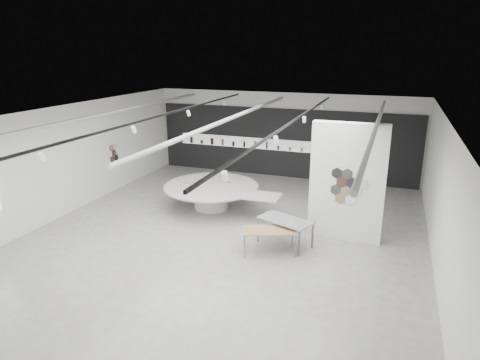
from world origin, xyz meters
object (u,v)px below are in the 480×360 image
(display_island, at_px, (213,194))
(kitchen_counter, at_px, (345,174))
(partition_column, at_px, (347,183))
(sample_table_wood, at_px, (269,231))
(sample_table_stone, at_px, (285,222))

(display_island, distance_m, kitchen_counter, 6.19)
(partition_column, distance_m, sample_table_wood, 2.80)
(partition_column, height_order, sample_table_stone, partition_column)
(partition_column, relative_size, sample_table_wood, 2.17)
(partition_column, xyz_separation_m, sample_table_stone, (-1.59, -1.09, -1.06))
(partition_column, bearing_deg, display_island, 168.33)
(sample_table_stone, relative_size, kitchen_counter, 0.98)
(sample_table_stone, distance_m, kitchen_counter, 6.70)
(kitchen_counter, bearing_deg, display_island, -137.85)
(sample_table_wood, distance_m, kitchen_counter, 7.37)
(partition_column, xyz_separation_m, sample_table_wood, (-1.89, -1.71, -1.15))
(partition_column, distance_m, kitchen_counter, 5.73)
(partition_column, distance_m, sample_table_stone, 2.20)
(partition_column, height_order, kitchen_counter, partition_column)
(sample_table_stone, height_order, kitchen_counter, kitchen_counter)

